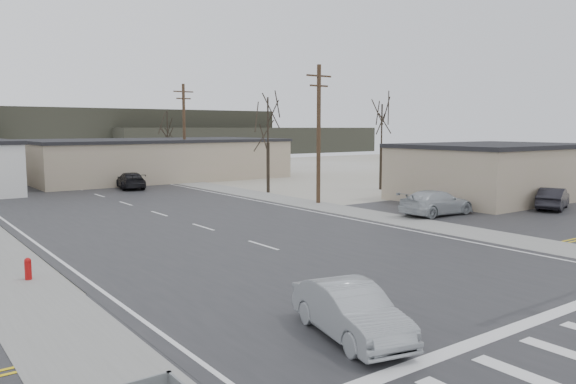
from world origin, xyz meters
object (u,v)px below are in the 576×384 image
object	(u,v)px
fire_hydrant	(28,269)
car_parked_silver	(437,203)
sedan_crossing	(351,311)
car_far_a	(130,180)
car_parked_dark_b	(553,199)
car_far_b	(7,168)

from	to	relation	value
fire_hydrant	car_parked_silver	xyz separation A→B (m)	(24.15, 1.21, 0.36)
sedan_crossing	car_parked_silver	size ratio (longest dim) A/B	0.80
car_parked_silver	car_far_a	bearing A→B (deg)	22.09
fire_hydrant	car_far_a	size ratio (longest dim) A/B	0.17
car_parked_dark_b	car_far_b	bearing A→B (deg)	3.78
car_far_a	car_far_b	world-z (taller)	car_far_a
car_far_b	car_parked_silver	xyz separation A→B (m)	(15.97, -50.59, 0.07)
car_far_b	car_parked_dark_b	distance (m)	58.86
car_far_a	car_parked_silver	xyz separation A→B (m)	(10.03, -26.30, 0.03)
car_parked_dark_b	car_far_a	bearing A→B (deg)	11.51
sedan_crossing	car_parked_dark_b	xyz separation A→B (m)	(26.90, 9.22, 0.01)
fire_hydrant	sedan_crossing	size ratio (longest dim) A/B	0.20
car_far_b	car_parked_silver	world-z (taller)	car_parked_silver
car_far_b	car_far_a	bearing A→B (deg)	-100.05
fire_hydrant	car_far_a	world-z (taller)	car_far_a
car_far_b	car_parked_silver	bearing A→B (deg)	-96.27
car_parked_dark_b	sedan_crossing	bearing A→B (deg)	88.25
sedan_crossing	car_far_a	xyz separation A→B (m)	(8.48, 38.51, 0.03)
sedan_crossing	car_far_a	bearing A→B (deg)	90.18
fire_hydrant	sedan_crossing	world-z (taller)	sedan_crossing
fire_hydrant	sedan_crossing	bearing A→B (deg)	-62.84
sedan_crossing	car_parked_silver	distance (m)	22.17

